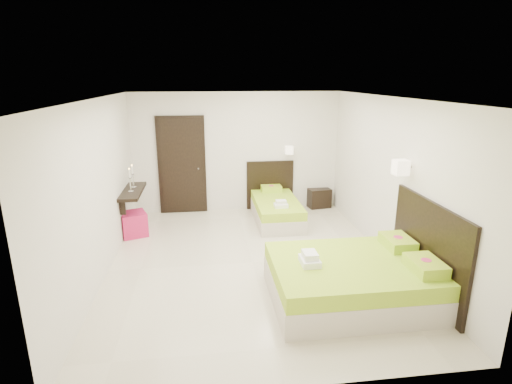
{
  "coord_description": "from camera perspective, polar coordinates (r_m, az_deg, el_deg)",
  "views": [
    {
      "loc": [
        -0.7,
        -5.85,
        2.9
      ],
      "look_at": [
        0.1,
        0.3,
        1.1
      ],
      "focal_mm": 28.0,
      "sensor_mm": 36.0,
      "label": 1
    }
  ],
  "objects": [
    {
      "name": "floor",
      "position": [
        6.57,
        -0.54,
        -10.02
      ],
      "size": [
        5.5,
        5.5,
        0.0
      ],
      "primitive_type": "plane",
      "color": "beige",
      "rests_on": "ground"
    },
    {
      "name": "bed_single",
      "position": [
        8.36,
        2.86,
        -2.22
      ],
      "size": [
        1.05,
        1.76,
        1.45
      ],
      "color": "beige",
      "rests_on": "ground"
    },
    {
      "name": "bed_double",
      "position": [
        5.62,
        14.31,
        -11.73
      ],
      "size": [
        2.13,
        1.81,
        1.76
      ],
      "color": "beige",
      "rests_on": "ground"
    },
    {
      "name": "nightstand",
      "position": [
        9.33,
        8.85,
        -0.74
      ],
      "size": [
        0.55,
        0.51,
        0.44
      ],
      "primitive_type": "cube",
      "rotation": [
        0.0,
        0.0,
        0.15
      ],
      "color": "black",
      "rests_on": "ground"
    },
    {
      "name": "ottoman",
      "position": [
        7.89,
        -17.08,
        -4.38
      ],
      "size": [
        0.58,
        0.58,
        0.45
      ],
      "primitive_type": "cube",
      "rotation": [
        0.0,
        0.0,
        0.35
      ],
      "color": "#AC1747",
      "rests_on": "ground"
    },
    {
      "name": "door",
      "position": [
        8.76,
        -10.53,
        3.7
      ],
      "size": [
        1.02,
        0.15,
        2.14
      ],
      "color": "black",
      "rests_on": "ground"
    },
    {
      "name": "console_shelf",
      "position": [
        7.86,
        -17.27,
        0.05
      ],
      "size": [
        0.35,
        1.2,
        0.78
      ],
      "color": "black",
      "rests_on": "ground"
    }
  ]
}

